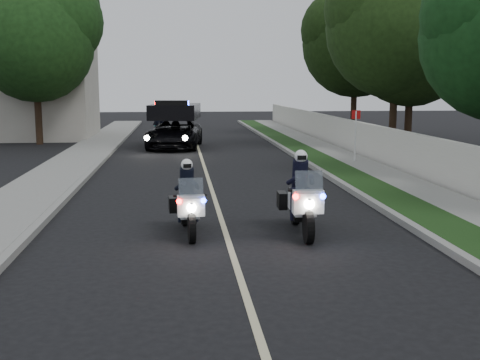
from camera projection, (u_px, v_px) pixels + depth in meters
name	position (u px, v px, depth m)	size (l,w,h in m)	color
ground	(233.00, 256.00, 11.29)	(120.00, 120.00, 0.00)	black
curb_right	(322.00, 172.00, 21.51)	(0.20, 60.00, 0.15)	gray
grass_verge	(342.00, 172.00, 21.58)	(1.20, 60.00, 0.16)	#193814
sidewalk_right	(377.00, 171.00, 21.71)	(1.40, 60.00, 0.16)	gray
property_wall	(405.00, 152.00, 21.71)	(0.22, 60.00, 1.50)	beige
curb_left	(87.00, 176.00, 20.69)	(0.20, 60.00, 0.15)	gray
sidewalk_left	(55.00, 176.00, 20.58)	(2.00, 60.00, 0.16)	gray
building_far	(22.00, 78.00, 35.29)	(8.00, 6.00, 7.00)	#A8A396
lane_marking	(207.00, 176.00, 21.11)	(0.12, 50.00, 0.01)	#BFB78C
police_moto_left	(188.00, 233.00, 12.99)	(0.66, 1.89, 1.60)	white
police_moto_right	(301.00, 233.00, 13.05)	(0.74, 2.10, 1.79)	white
police_suv	(175.00, 148.00, 30.35)	(2.45, 5.28, 2.57)	black
bicycle	(159.00, 139.00, 35.58)	(0.53, 1.52, 0.79)	black
cyclist	(159.00, 139.00, 35.58)	(0.69, 0.46, 1.93)	black
sign_post	(355.00, 164.00, 24.13)	(0.35, 0.35, 2.22)	#A70B0D
tree_right_c	(407.00, 148.00, 30.19)	(5.73, 5.73, 9.54)	#1C3510
tree_right_d	(392.00, 149.00, 29.98)	(6.81, 6.81, 11.35)	#213F15
tree_right_e	(353.00, 135.00, 37.81)	(6.53, 6.53, 10.88)	#1B3410
tree_left_near	(40.00, 144.00, 32.22)	(6.17, 6.17, 10.28)	#1B4115
tree_left_far	(35.00, 138.00, 36.03)	(7.18, 7.18, 11.96)	black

